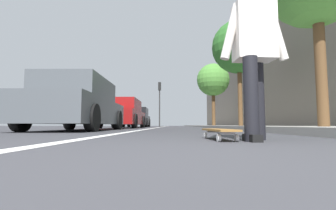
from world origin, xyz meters
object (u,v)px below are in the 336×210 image
(parked_car_mid, at_px, (123,114))
(parked_car_far, at_px, (137,118))
(parked_car_near, at_px, (79,106))
(street_tree_mid, at_px, (239,47))
(skateboard, at_px, (219,131))
(street_tree_far, at_px, (213,80))
(traffic_light, at_px, (160,96))
(skater_person, at_px, (254,49))

(parked_car_mid, height_order, parked_car_far, parked_car_mid)
(parked_car_far, bearing_deg, parked_car_near, -179.33)
(street_tree_mid, bearing_deg, skateboard, 163.15)
(parked_car_mid, xyz_separation_m, street_tree_far, (6.01, -5.76, 2.94))
(parked_car_near, xyz_separation_m, street_tree_mid, (4.24, -5.84, 3.10))
(parked_car_mid, xyz_separation_m, traffic_light, (10.84, -1.27, 2.29))
(parked_car_far, bearing_deg, street_tree_mid, -141.91)
(traffic_light, bearing_deg, street_tree_mid, -160.04)
(parked_car_far, height_order, traffic_light, traffic_light)
(street_tree_far, bearing_deg, traffic_light, 42.89)
(skater_person, distance_m, parked_car_mid, 10.79)
(parked_car_near, xyz_separation_m, parked_car_mid, (5.74, -0.08, 0.01))
(parked_car_mid, bearing_deg, parked_car_near, 179.19)
(street_tree_mid, bearing_deg, traffic_light, 19.96)
(parked_car_mid, height_order, street_tree_mid, street_tree_mid)
(skateboard, xyz_separation_m, parked_car_far, (16.17, 3.39, 0.62))
(skateboard, relative_size, street_tree_far, 0.17)
(parked_car_far, height_order, street_tree_far, street_tree_far)
(skater_person, bearing_deg, street_tree_far, -7.87)
(skateboard, height_order, street_tree_far, street_tree_far)
(traffic_light, distance_m, street_tree_mid, 13.16)
(parked_car_near, distance_m, traffic_light, 16.79)
(parked_car_far, bearing_deg, skater_person, -167.10)
(skateboard, height_order, parked_car_mid, parked_car_mid)
(parked_car_near, xyz_separation_m, street_tree_far, (11.75, -5.84, 2.95))
(skateboard, xyz_separation_m, parked_car_near, (4.31, 3.25, 0.62))
(skateboard, xyz_separation_m, parked_car_mid, (10.04, 3.17, 0.63))
(traffic_light, height_order, street_tree_mid, street_tree_mid)
(traffic_light, bearing_deg, parked_car_far, 162.45)
(parked_car_mid, xyz_separation_m, street_tree_mid, (-1.50, -5.76, 3.09))
(skater_person, bearing_deg, traffic_light, 6.09)
(skateboard, distance_m, street_tree_far, 16.65)
(parked_car_near, relative_size, street_tree_mid, 0.90)
(parked_car_mid, bearing_deg, skateboard, -162.48)
(skateboard, bearing_deg, street_tree_mid, -16.85)
(skateboard, bearing_deg, skater_person, -113.40)
(parked_car_mid, height_order, street_tree_far, street_tree_far)
(parked_car_near, relative_size, traffic_light, 1.04)
(parked_car_far, bearing_deg, skateboard, -168.16)
(traffic_light, relative_size, street_tree_far, 0.88)
(skater_person, bearing_deg, parked_car_near, 38.92)
(skateboard, bearing_deg, street_tree_far, -9.15)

